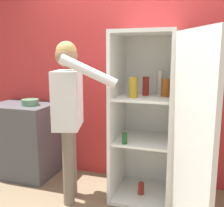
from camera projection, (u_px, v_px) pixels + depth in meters
wall_back at (130, 76)px, 3.10m from camera, size 7.00×0.06×2.55m
refrigerator at (154, 119)px, 2.64m from camera, size 0.98×1.19×1.75m
person at (69, 103)px, 2.62m from camera, size 0.74×0.56×1.65m
counter at (24, 140)px, 3.32m from camera, size 0.77×0.56×0.92m
bowl at (30, 102)px, 3.18m from camera, size 0.20×0.20×0.07m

